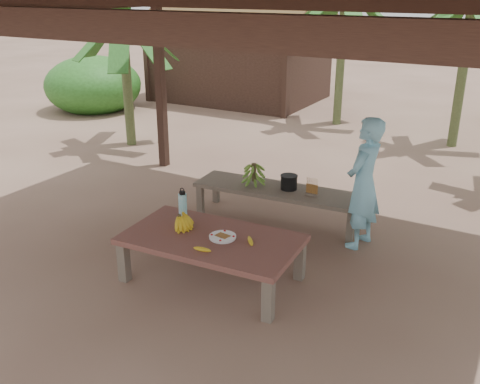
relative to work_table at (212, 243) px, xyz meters
The scene contains 17 objects.
ground 0.70m from the work_table, 88.39° to the left, with size 80.00×80.00×0.00m, color brown.
pavilion 2.40m from the work_table, 89.82° to the left, with size 6.60×5.60×2.95m.
work_table is the anchor object (origin of this frame).
bench 1.72m from the work_table, 92.43° to the left, with size 2.24×0.77×0.45m.
ripe_banana_bunch 0.44m from the work_table, behind, with size 0.28×0.24×0.17m, color yellow, non-canonical shape.
plate 0.15m from the work_table, 10.02° to the left, with size 0.28×0.28×0.04m.
loose_banana_front 0.34m from the work_table, 73.41° to the right, with size 0.04×0.18×0.04m, color yellow.
loose_banana_side 0.43m from the work_table, 10.31° to the left, with size 0.04×0.17×0.04m, color yellow.
water_flask 0.66m from the work_table, 152.92° to the left, with size 0.09×0.09×0.34m.
green_banana_stalk 1.75m from the work_table, 103.80° to the left, with size 0.27×0.27×0.31m, color #598C2D, non-canonical shape.
cooking_pot 1.77m from the work_table, 88.17° to the left, with size 0.21×0.21×0.18m, color black.
skewer_rack 1.76m from the work_table, 76.72° to the left, with size 0.18×0.08×0.24m, color #A57F47, non-canonical shape.
woman 1.93m from the work_table, 55.09° to the left, with size 0.57×0.37×1.56m, color #74C0DC.
hut 9.67m from the work_table, 117.70° to the left, with size 4.40×3.43×2.85m.
banana_plant_n 7.00m from the work_table, 78.47° to the left, with size 1.80×1.80×3.02m.
banana_plant_nw 7.54m from the work_table, 99.71° to the left, with size 1.80×1.80×3.12m.
banana_plant_w 5.73m from the work_table, 139.23° to the left, with size 1.80×1.80×2.64m.
Camera 1 is at (2.69, -4.70, 2.92)m, focal length 40.00 mm.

